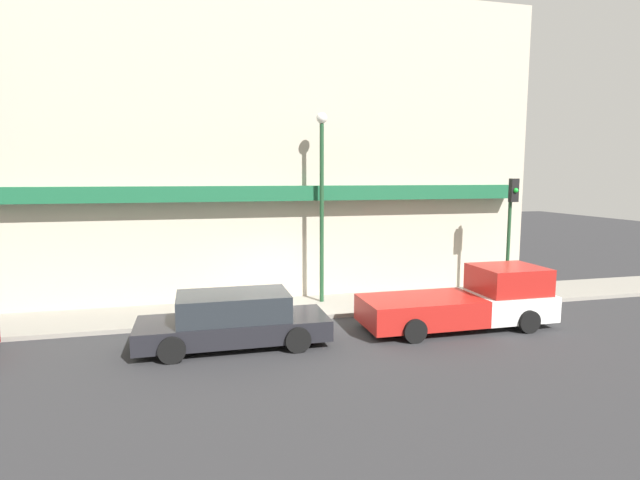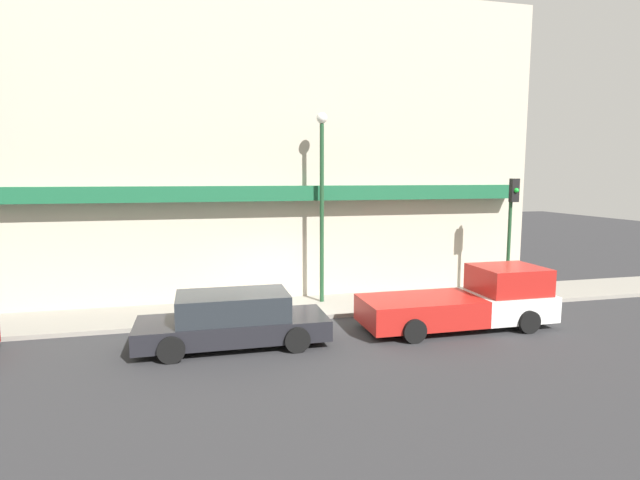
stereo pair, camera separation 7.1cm
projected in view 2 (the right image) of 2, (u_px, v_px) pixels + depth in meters
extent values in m
plane|color=#2D2D30|center=(285.00, 322.00, 15.05)|extent=(80.00, 80.00, 0.00)
cube|color=gray|center=(278.00, 309.00, 16.29)|extent=(36.00, 2.58, 0.13)
cube|color=#BCB29E|center=(265.00, 149.00, 18.31)|extent=(19.80, 3.00, 10.70)
cube|color=#195B38|center=(272.00, 193.00, 16.77)|extent=(18.22, 0.60, 0.50)
cube|color=white|center=(507.00, 304.00, 14.82)|extent=(2.24, 1.90, 0.74)
cube|color=#B21E19|center=(508.00, 279.00, 14.73)|extent=(1.90, 1.75, 0.78)
cube|color=#B21E19|center=(420.00, 311.00, 14.16)|extent=(3.35, 1.90, 0.74)
cylinder|color=black|center=(490.00, 305.00, 15.79)|extent=(0.65, 0.22, 0.65)
cylinder|color=black|center=(529.00, 322.00, 13.96)|extent=(0.65, 0.22, 0.65)
cylinder|color=black|center=(387.00, 312.00, 14.96)|extent=(0.65, 0.22, 0.65)
cylinder|color=black|center=(414.00, 331.00, 13.13)|extent=(0.65, 0.22, 0.65)
cube|color=black|center=(233.00, 328.00, 12.92)|extent=(4.87, 1.80, 0.53)
cube|color=#23282D|center=(233.00, 306.00, 12.85)|extent=(2.82, 1.62, 0.67)
cylinder|color=black|center=(285.00, 320.00, 14.17)|extent=(0.65, 0.22, 0.65)
cylinder|color=black|center=(297.00, 340.00, 12.43)|extent=(0.65, 0.22, 0.65)
cylinder|color=black|center=(174.00, 327.00, 13.45)|extent=(0.65, 0.22, 0.65)
cylinder|color=black|center=(171.00, 350.00, 11.71)|extent=(0.65, 0.22, 0.65)
cylinder|color=#196633|center=(273.00, 306.00, 15.34)|extent=(0.16, 0.16, 0.57)
sphere|color=#196633|center=(273.00, 294.00, 15.29)|extent=(0.16, 0.16, 0.16)
cylinder|color=#1E4728|center=(322.00, 215.00, 16.65)|extent=(0.14, 0.14, 5.95)
sphere|color=silver|center=(322.00, 118.00, 16.25)|extent=(0.36, 0.36, 0.36)
cylinder|color=#1E4728|center=(509.00, 239.00, 17.38)|extent=(0.12, 0.12, 4.17)
cube|color=black|center=(514.00, 190.00, 17.02)|extent=(0.28, 0.20, 0.80)
sphere|color=green|center=(516.00, 190.00, 16.90)|extent=(0.16, 0.16, 0.16)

